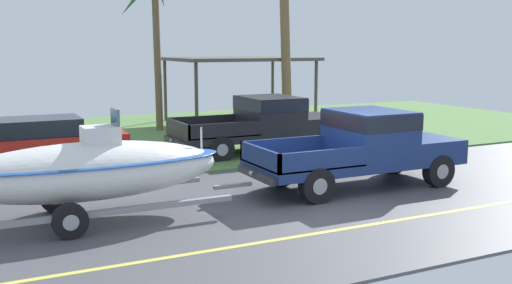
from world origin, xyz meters
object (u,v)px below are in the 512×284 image
parked_pickup_background (269,121)px  carport_awning (239,61)px  parked_sedan_near (39,142)px  palm_tree_near_left (155,4)px  boat_on_trailer (87,171)px  palm_tree_near_right (286,1)px  pickup_truck_towing (368,144)px

parked_pickup_background → carport_awning: bearing=73.1°
parked_sedan_near → palm_tree_near_left: size_ratio=0.74×
boat_on_trailer → parked_pickup_background: size_ratio=1.12×
parked_pickup_background → parked_sedan_near: parked_pickup_background is taller
parked_sedan_near → palm_tree_near_right: size_ratio=0.66×
boat_on_trailer → parked_sedan_near: bearing=92.3°
pickup_truck_towing → parked_sedan_near: bearing=138.1°
boat_on_trailer → parked_sedan_near: (-0.25, 6.28, -0.34)m
pickup_truck_towing → carport_awning: 12.58m
pickup_truck_towing → palm_tree_near_left: 12.41m
boat_on_trailer → parked_pickup_background: 8.51m
pickup_truck_towing → parked_pickup_background: pickup_truck_towing is taller
parked_pickup_background → palm_tree_near_left: size_ratio=0.89×
palm_tree_near_left → parked_sedan_near: bearing=-134.1°
pickup_truck_towing → parked_sedan_near: pickup_truck_towing is taller
parked_pickup_background → palm_tree_near_left: 7.75m
parked_sedan_near → pickup_truck_towing: bearing=-41.9°
palm_tree_near_left → pickup_truck_towing: bearing=-80.9°
parked_sedan_near → palm_tree_near_right: bearing=19.9°
parked_sedan_near → palm_tree_near_right: 11.75m
boat_on_trailer → carport_awning: size_ratio=1.08×
palm_tree_near_right → palm_tree_near_left: bearing=162.0°
pickup_truck_towing → parked_pickup_background: bearing=90.4°
parked_sedan_near → palm_tree_near_left: 8.61m
parked_pickup_background → carport_awning: 7.57m
parked_pickup_background → carport_awning: (2.14, 7.05, 1.77)m
pickup_truck_towing → boat_on_trailer: size_ratio=0.86×
parked_sedan_near → palm_tree_near_left: (5.15, 5.31, 4.40)m
palm_tree_near_right → parked_pickup_background: bearing=-124.2°
pickup_truck_towing → carport_awning: carport_awning is taller
pickup_truck_towing → carport_awning: bearing=80.3°
palm_tree_near_left → boat_on_trailer: bearing=-112.9°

